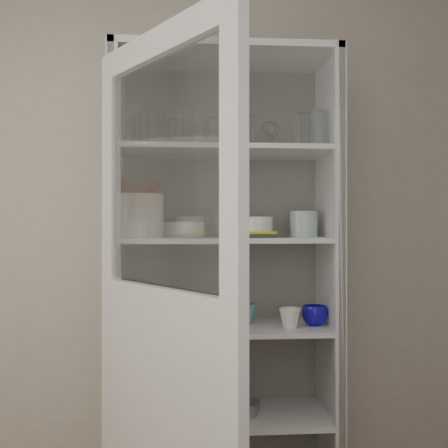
% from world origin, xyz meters
% --- Properties ---
extents(wall_back, '(3.60, 0.02, 2.60)m').
position_xyz_m(wall_back, '(0.00, 1.50, 1.30)').
color(wall_back, beige).
rests_on(wall_back, ground).
extents(pantry_cabinet, '(1.00, 0.45, 2.10)m').
position_xyz_m(pantry_cabinet, '(0.20, 1.34, 0.94)').
color(pantry_cabinet, silver).
rests_on(pantry_cabinet, floor).
extents(cupboard_door, '(0.51, 0.78, 2.00)m').
position_xyz_m(cupboard_door, '(-0.06, 0.67, 0.87)').
color(cupboard_door, silver).
rests_on(cupboard_door, floor).
extents(tumbler_0, '(0.08, 0.08, 0.14)m').
position_xyz_m(tumbler_0, '(-0.15, 1.14, 1.73)').
color(tumbler_0, silver).
rests_on(tumbler_0, shelf_glass).
extents(tumbler_1, '(0.08, 0.08, 0.14)m').
position_xyz_m(tumbler_1, '(0.01, 1.13, 1.73)').
color(tumbler_1, silver).
rests_on(tumbler_1, shelf_glass).
extents(tumbler_2, '(0.09, 0.09, 0.14)m').
position_xyz_m(tumbler_2, '(0.08, 1.16, 1.73)').
color(tumbler_2, silver).
rests_on(tumbler_2, shelf_glass).
extents(tumbler_3, '(0.08, 0.08, 0.13)m').
position_xyz_m(tumbler_3, '(0.29, 1.13, 1.73)').
color(tumbler_3, silver).
rests_on(tumbler_3, shelf_glass).
extents(tumbler_4, '(0.07, 0.07, 0.13)m').
position_xyz_m(tumbler_4, '(0.29, 1.14, 1.72)').
color(tumbler_4, silver).
rests_on(tumbler_4, shelf_glass).
extents(tumbler_5, '(0.09, 0.09, 0.15)m').
position_xyz_m(tumbler_5, '(0.54, 1.15, 1.73)').
color(tumbler_5, silver).
rests_on(tumbler_5, shelf_glass).
extents(tumbler_6, '(0.10, 0.10, 0.16)m').
position_xyz_m(tumbler_6, '(0.61, 1.13, 1.74)').
color(tumbler_6, silver).
rests_on(tumbler_6, shelf_glass).
extents(tumbler_7, '(0.10, 0.10, 0.16)m').
position_xyz_m(tumbler_7, '(-0.18, 1.30, 1.74)').
color(tumbler_7, silver).
rests_on(tumbler_7, shelf_glass).
extents(tumbler_8, '(0.09, 0.09, 0.14)m').
position_xyz_m(tumbler_8, '(-0.02, 1.29, 1.73)').
color(tumbler_8, silver).
rests_on(tumbler_8, shelf_glass).
extents(tumbler_9, '(0.09, 0.09, 0.14)m').
position_xyz_m(tumbler_9, '(0.15, 1.28, 1.73)').
color(tumbler_9, silver).
rests_on(tumbler_9, shelf_glass).
extents(tumbler_10, '(0.07, 0.07, 0.14)m').
position_xyz_m(tumbler_10, '(0.15, 1.24, 1.73)').
color(tumbler_10, silver).
rests_on(tumbler_10, shelf_glass).
extents(goblet_0, '(0.08, 0.08, 0.18)m').
position_xyz_m(goblet_0, '(-0.21, 1.36, 1.75)').
color(goblet_0, silver).
rests_on(goblet_0, shelf_glass).
extents(goblet_1, '(0.07, 0.07, 0.16)m').
position_xyz_m(goblet_1, '(0.21, 1.39, 1.74)').
color(goblet_1, silver).
rests_on(goblet_1, shelf_glass).
extents(goblet_2, '(0.07, 0.07, 0.16)m').
position_xyz_m(goblet_2, '(0.42, 1.34, 1.74)').
color(goblet_2, silver).
rests_on(goblet_2, shelf_glass).
extents(goblet_3, '(0.08, 0.08, 0.17)m').
position_xyz_m(goblet_3, '(0.45, 1.40, 1.75)').
color(goblet_3, silver).
rests_on(goblet_3, shelf_glass).
extents(plate_stack_front, '(0.22, 0.22, 0.13)m').
position_xyz_m(plate_stack_front, '(-0.18, 1.24, 1.32)').
color(plate_stack_front, white).
rests_on(plate_stack_front, shelf_plates).
extents(plate_stack_back, '(0.21, 0.21, 0.07)m').
position_xyz_m(plate_stack_back, '(0.01, 1.38, 1.30)').
color(plate_stack_back, white).
rests_on(plate_stack_back, shelf_plates).
extents(cream_bowl, '(0.25, 0.25, 0.07)m').
position_xyz_m(cream_bowl, '(-0.18, 1.24, 1.42)').
color(cream_bowl, '#F1E5CE').
rests_on(cream_bowl, plate_stack_front).
extents(terracotta_bowl, '(0.29, 0.29, 0.06)m').
position_xyz_m(terracotta_bowl, '(-0.18, 1.24, 1.48)').
color(terracotta_bowl, brown).
rests_on(terracotta_bowl, cream_bowl).
extents(glass_platter, '(0.36, 0.36, 0.02)m').
position_xyz_m(glass_platter, '(0.35, 1.28, 1.27)').
color(glass_platter, silver).
rests_on(glass_platter, shelf_plates).
extents(yellow_trivet, '(0.17, 0.17, 0.01)m').
position_xyz_m(yellow_trivet, '(0.35, 1.28, 1.28)').
color(yellow_trivet, yellow).
rests_on(yellow_trivet, glass_platter).
extents(white_ramekin, '(0.19, 0.19, 0.07)m').
position_xyz_m(white_ramekin, '(0.35, 1.28, 1.32)').
color(white_ramekin, white).
rests_on(white_ramekin, yellow_trivet).
extents(grey_bowl_stack, '(0.13, 0.13, 0.12)m').
position_xyz_m(grey_bowl_stack, '(0.57, 1.29, 1.32)').
color(grey_bowl_stack, '#ABC0C0').
rests_on(grey_bowl_stack, shelf_plates).
extents(mug_blue, '(0.13, 0.13, 0.09)m').
position_xyz_m(mug_blue, '(0.61, 1.24, 0.91)').
color(mug_blue, '#0C149F').
rests_on(mug_blue, shelf_mugs).
extents(mug_teal, '(0.11, 0.11, 0.09)m').
position_xyz_m(mug_teal, '(0.30, 1.30, 0.91)').
color(mug_teal, teal).
rests_on(mug_teal, shelf_mugs).
extents(mug_white, '(0.10, 0.10, 0.09)m').
position_xyz_m(mug_white, '(0.49, 1.18, 0.91)').
color(mug_white, white).
rests_on(mug_white, shelf_mugs).
extents(teal_jar, '(0.09, 0.09, 0.10)m').
position_xyz_m(teal_jar, '(0.28, 1.29, 0.91)').
color(teal_jar, teal).
rests_on(teal_jar, shelf_mugs).
extents(measuring_cups, '(0.09, 0.09, 0.04)m').
position_xyz_m(measuring_cups, '(0.00, 1.19, 0.88)').
color(measuring_cups, silver).
rests_on(measuring_cups, shelf_mugs).
extents(white_canister, '(0.14, 0.14, 0.14)m').
position_xyz_m(white_canister, '(-0.09, 1.30, 0.93)').
color(white_canister, white).
rests_on(white_canister, shelf_mugs).
extents(cream_dish, '(0.28, 0.28, 0.07)m').
position_xyz_m(cream_dish, '(0.16, 1.24, 0.50)').
color(cream_dish, '#F1E5CE').
rests_on(cream_dish, shelf_bot).
extents(tin_box, '(0.21, 0.17, 0.05)m').
position_xyz_m(tin_box, '(0.27, 1.27, 0.49)').
color(tin_box, gray).
rests_on(tin_box, shelf_bot).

